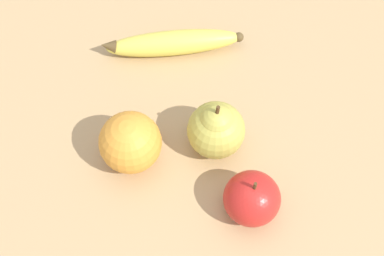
# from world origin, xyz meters

# --- Properties ---
(ground_plane) EXTENTS (3.00, 3.00, 0.00)m
(ground_plane) POSITION_xyz_m (0.00, 0.00, 0.00)
(ground_plane) COLOR tan
(banana) EXTENTS (0.15, 0.20, 0.04)m
(banana) POSITION_xyz_m (0.11, -0.02, 0.02)
(banana) COLOR #DBCC4C
(banana) RESTS_ON ground_plane
(orange) EXTENTS (0.09, 0.09, 0.09)m
(orange) POSITION_xyz_m (-0.00, 0.15, 0.04)
(orange) COLOR orange
(orange) RESTS_ON ground_plane
(pear) EXTENTS (0.08, 0.08, 0.10)m
(pear) POSITION_xyz_m (-0.06, 0.04, 0.04)
(pear) COLOR #B7AD47
(pear) RESTS_ON ground_plane
(apple) EXTENTS (0.07, 0.07, 0.08)m
(apple) POSITION_xyz_m (-0.16, 0.08, 0.03)
(apple) COLOR red
(apple) RESTS_ON ground_plane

